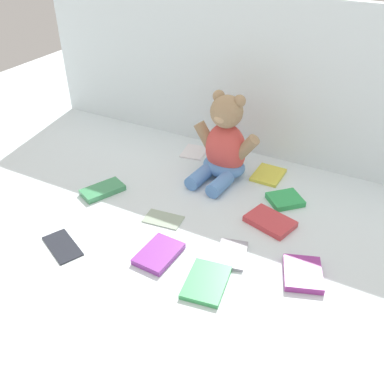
{
  "coord_description": "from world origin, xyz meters",
  "views": [
    {
      "loc": [
        0.47,
        -0.99,
        0.79
      ],
      "look_at": [
        -0.01,
        -0.1,
        0.1
      ],
      "focal_mm": 39.55,
      "sensor_mm": 36.0,
      "label": 1
    }
  ],
  "objects_px": {
    "book_case_3": "(285,200)",
    "book_case_4": "(103,190)",
    "book_case_5": "(62,246)",
    "book_case_8": "(232,254)",
    "book_case_0": "(194,151)",
    "book_case_9": "(159,254)",
    "book_case_1": "(270,221)",
    "book_case_10": "(268,175)",
    "book_case_6": "(163,219)",
    "book_case_7": "(206,282)",
    "teddy_bear": "(224,147)",
    "book_case_2": "(303,274)"
  },
  "relations": [
    {
      "from": "book_case_3",
      "to": "book_case_7",
      "type": "xyz_separation_m",
      "value": [
        -0.07,
        -0.44,
        -0.0
      ]
    },
    {
      "from": "book_case_0",
      "to": "book_case_6",
      "type": "xyz_separation_m",
      "value": [
        0.11,
        -0.41,
        -0.0
      ]
    },
    {
      "from": "book_case_8",
      "to": "book_case_4",
      "type": "bearing_deg",
      "value": -23.62
    },
    {
      "from": "book_case_0",
      "to": "book_case_5",
      "type": "height_order",
      "value": "book_case_0"
    },
    {
      "from": "book_case_1",
      "to": "book_case_4",
      "type": "bearing_deg",
      "value": 116.84
    },
    {
      "from": "book_case_1",
      "to": "book_case_6",
      "type": "bearing_deg",
      "value": 130.77
    },
    {
      "from": "book_case_0",
      "to": "book_case_8",
      "type": "distance_m",
      "value": 0.58
    },
    {
      "from": "book_case_1",
      "to": "book_case_10",
      "type": "distance_m",
      "value": 0.27
    },
    {
      "from": "book_case_8",
      "to": "book_case_9",
      "type": "bearing_deg",
      "value": 13.7
    },
    {
      "from": "book_case_10",
      "to": "book_case_9",
      "type": "bearing_deg",
      "value": -102.7
    },
    {
      "from": "book_case_4",
      "to": "book_case_1",
      "type": "bearing_deg",
      "value": -145.28
    },
    {
      "from": "book_case_3",
      "to": "book_case_4",
      "type": "relative_size",
      "value": 0.73
    },
    {
      "from": "book_case_9",
      "to": "book_case_8",
      "type": "bearing_deg",
      "value": 30.97
    },
    {
      "from": "teddy_bear",
      "to": "book_case_1",
      "type": "bearing_deg",
      "value": -32.44
    },
    {
      "from": "book_case_1",
      "to": "book_case_3",
      "type": "bearing_deg",
      "value": 14.24
    },
    {
      "from": "book_case_1",
      "to": "book_case_10",
      "type": "xyz_separation_m",
      "value": [
        -0.09,
        0.25,
        -0.0
      ]
    },
    {
      "from": "book_case_5",
      "to": "book_case_8",
      "type": "bearing_deg",
      "value": 138.91
    },
    {
      "from": "book_case_6",
      "to": "book_case_8",
      "type": "bearing_deg",
      "value": 72.12
    },
    {
      "from": "book_case_3",
      "to": "book_case_5",
      "type": "distance_m",
      "value": 0.69
    },
    {
      "from": "book_case_8",
      "to": "book_case_9",
      "type": "distance_m",
      "value": 0.2
    },
    {
      "from": "book_case_7",
      "to": "book_case_9",
      "type": "height_order",
      "value": "book_case_9"
    },
    {
      "from": "book_case_2",
      "to": "book_case_4",
      "type": "xyz_separation_m",
      "value": [
        -0.69,
        0.06,
        -0.0
      ]
    },
    {
      "from": "book_case_0",
      "to": "book_case_2",
      "type": "relative_size",
      "value": 0.9
    },
    {
      "from": "book_case_4",
      "to": "book_case_6",
      "type": "height_order",
      "value": "book_case_4"
    },
    {
      "from": "book_case_4",
      "to": "teddy_bear",
      "type": "bearing_deg",
      "value": -112.5
    },
    {
      "from": "book_case_4",
      "to": "book_case_7",
      "type": "distance_m",
      "value": 0.53
    },
    {
      "from": "book_case_10",
      "to": "book_case_4",
      "type": "bearing_deg",
      "value": -141.19
    },
    {
      "from": "book_case_6",
      "to": "book_case_9",
      "type": "relative_size",
      "value": 0.87
    },
    {
      "from": "teddy_bear",
      "to": "book_case_6",
      "type": "bearing_deg",
      "value": -93.84
    },
    {
      "from": "book_case_7",
      "to": "book_case_10",
      "type": "xyz_separation_m",
      "value": [
        -0.03,
        0.56,
        -0.0
      ]
    },
    {
      "from": "book_case_0",
      "to": "book_case_4",
      "type": "xyz_separation_m",
      "value": [
        -0.14,
        -0.38,
        0.0
      ]
    },
    {
      "from": "book_case_6",
      "to": "book_case_8",
      "type": "relative_size",
      "value": 1.01
    },
    {
      "from": "book_case_5",
      "to": "book_case_6",
      "type": "height_order",
      "value": "same"
    },
    {
      "from": "book_case_5",
      "to": "book_case_9",
      "type": "relative_size",
      "value": 1.05
    },
    {
      "from": "book_case_2",
      "to": "book_case_9",
      "type": "height_order",
      "value": "book_case_2"
    },
    {
      "from": "book_case_4",
      "to": "book_case_6",
      "type": "distance_m",
      "value": 0.25
    },
    {
      "from": "book_case_3",
      "to": "book_case_8",
      "type": "bearing_deg",
      "value": -53.68
    },
    {
      "from": "book_case_3",
      "to": "book_case_7",
      "type": "relative_size",
      "value": 0.73
    },
    {
      "from": "book_case_3",
      "to": "book_case_10",
      "type": "bearing_deg",
      "value": 174.58
    },
    {
      "from": "book_case_4",
      "to": "book_case_5",
      "type": "relative_size",
      "value": 1.0
    },
    {
      "from": "teddy_bear",
      "to": "book_case_10",
      "type": "height_order",
      "value": "teddy_bear"
    },
    {
      "from": "book_case_4",
      "to": "book_case_8",
      "type": "xyz_separation_m",
      "value": [
        0.5,
        -0.08,
        -0.0
      ]
    },
    {
      "from": "book_case_1",
      "to": "book_case_9",
      "type": "relative_size",
      "value": 1.04
    },
    {
      "from": "book_case_7",
      "to": "book_case_8",
      "type": "bearing_deg",
      "value": -105.89
    },
    {
      "from": "book_case_8",
      "to": "book_case_5",
      "type": "bearing_deg",
      "value": 8.96
    },
    {
      "from": "book_case_2",
      "to": "book_case_1",
      "type": "bearing_deg",
      "value": 111.47
    },
    {
      "from": "book_case_1",
      "to": "book_case_3",
      "type": "height_order",
      "value": "same"
    },
    {
      "from": "book_case_3",
      "to": "book_case_10",
      "type": "xyz_separation_m",
      "value": [
        -0.1,
        0.12,
        -0.0
      ]
    },
    {
      "from": "book_case_1",
      "to": "book_case_9",
      "type": "height_order",
      "value": "book_case_1"
    },
    {
      "from": "book_case_7",
      "to": "book_case_1",
      "type": "bearing_deg",
      "value": -110.34
    }
  ]
}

